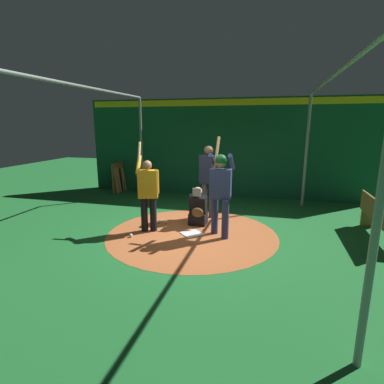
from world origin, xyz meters
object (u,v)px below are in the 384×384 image
object	(u,v)px
visitor	(148,191)
baseball_2	(160,222)
batter	(220,187)
bench	(379,218)
bat_rack	(121,177)
umpire	(208,177)
baseball_0	(166,222)
catcher	(198,210)
baseball_1	(131,235)
home_plate	(192,234)

from	to	relation	value
visitor	baseball_2	xyz separation A→B (m)	(-0.55, 0.04, -0.88)
batter	visitor	bearing A→B (deg)	-86.07
batter	bench	size ratio (longest dim) A/B	1.11
visitor	baseball_2	bearing A→B (deg)	159.58
batter	bat_rack	distance (m)	5.56
batter	umpire	world-z (taller)	batter
baseball_0	baseball_2	size ratio (longest dim) A/B	1.00
batter	bench	distance (m)	3.36
bench	baseball_2	distance (m)	4.81
catcher	baseball_2	size ratio (longest dim) A/B	12.51
bench	baseball_0	xyz separation A→B (m)	(0.21, -4.62, -0.41)
batter	catcher	xyz separation A→B (m)	(-0.60, -0.63, -0.71)
visitor	baseball_1	xyz separation A→B (m)	(0.48, -0.22, -0.88)
umpire	bat_rack	xyz separation A→B (m)	(-2.33, -3.68, -0.55)
baseball_0	home_plate	bearing A→B (deg)	56.00
catcher	bench	distance (m)	3.86
umpire	bench	distance (m)	3.85
home_plate	bench	distance (m)	3.93
visitor	bench	xyz separation A→B (m)	(-0.78, 4.83, -0.47)
bat_rack	bench	world-z (taller)	bat_rack
baseball_2	bat_rack	bearing A→B (deg)	-139.91
bench	baseball_0	size ratio (longest dim) A/B	25.64
home_plate	catcher	xyz separation A→B (m)	(-0.66, -0.03, 0.35)
umpire	baseball_2	distance (m)	1.65
catcher	bench	bearing A→B (deg)	91.13
batter	baseball_0	xyz separation A→B (m)	(-0.46, -1.38, -1.03)
catcher	bat_rack	world-z (taller)	bat_rack
catcher	baseball_0	size ratio (longest dim) A/B	12.51
baseball_2	bench	bearing A→B (deg)	92.78
catcher	bat_rack	xyz separation A→B (m)	(-3.00, -3.58, 0.13)
umpire	baseball_2	world-z (taller)	umpire
umpire	visitor	size ratio (longest dim) A/B	0.93
home_plate	baseball_0	xyz separation A→B (m)	(-0.53, -0.79, 0.03)
home_plate	bench	bearing A→B (deg)	100.90
umpire	bench	size ratio (longest dim) A/B	0.97
baseball_1	batter	bearing A→B (deg)	108.06
visitor	bat_rack	xyz separation A→B (m)	(-3.70, -2.61, -0.43)
umpire	visitor	xyz separation A→B (m)	(1.37, -1.07, -0.12)
baseball_1	baseball_2	distance (m)	1.06
visitor	batter	bearing A→B (deg)	78.13
batter	catcher	world-z (taller)	batter
bench	baseball_2	bearing A→B (deg)	-87.22
umpire	baseball_0	size ratio (longest dim) A/B	24.82
visitor	baseball_2	distance (m)	1.04
umpire	baseball_1	xyz separation A→B (m)	(1.85, -1.29, -1.00)
baseball_1	baseball_2	xyz separation A→B (m)	(-1.03, 0.26, 0.00)
bat_rack	bench	size ratio (longest dim) A/B	0.62
batter	umpire	size ratio (longest dim) A/B	1.15
visitor	baseball_0	xyz separation A→B (m)	(-0.57, 0.21, -0.88)
baseball_0	catcher	bearing A→B (deg)	99.91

